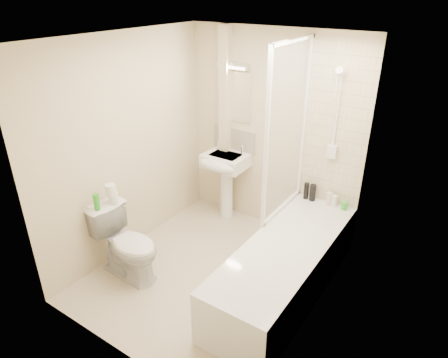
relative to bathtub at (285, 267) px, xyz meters
The scene contains 25 objects.
floor 0.83m from the bathtub, 165.07° to the right, with size 2.50×2.50×0.00m, color beige.
wall_back 1.58m from the bathtub, 125.54° to the left, with size 2.20×0.02×2.40m, color beige.
wall_left 2.07m from the bathtub, behind, with size 0.02×2.50×2.40m, color beige.
wall_right 1.00m from the bathtub, 29.74° to the right, with size 0.02×2.50×2.40m, color beige.
ceiling 2.25m from the bathtub, 165.07° to the right, with size 2.20×2.50×0.02m, color white.
tile_back 1.54m from the bathtub, 90.00° to the left, with size 0.70×0.01×1.75m, color beige.
tile_right 1.19m from the bathtub, ahead, with size 0.01×2.10×1.75m, color beige.
pipe_boxing 1.92m from the bathtub, 144.15° to the left, with size 0.12×0.12×2.40m, color beige.
splashback 1.80m from the bathtub, 140.69° to the left, with size 0.60×0.01×0.30m, color beige.
mirror 2.09m from the bathtub, 140.74° to the left, with size 0.46×0.01×0.60m, color white.
strip_light 2.32m from the bathtub, 141.37° to the left, with size 0.42×0.07×0.07m, color silver.
bathtub is the anchor object (origin of this frame).
shower_screen 1.35m from the bathtub, 120.33° to the left, with size 0.04×0.92×1.80m.
shower_fixture 1.60m from the bathtub, 90.10° to the left, with size 0.10×0.16×0.99m.
pedestal_sink 1.57m from the bathtub, 147.36° to the left, with size 0.53×0.49×1.02m.
bottle_black_a 1.05m from the bathtub, 103.17° to the left, with size 0.06×0.06×0.20m, color black.
bottle_white_a 1.03m from the bathtub, 98.63° to the left, with size 0.06×0.06×0.14m, color silver.
bottle_black_b 1.04m from the bathtub, 98.61° to the left, with size 0.07×0.07×0.20m, color black.
bottle_cream 1.02m from the bathtub, 86.86° to the left, with size 0.06×0.06×0.15m, color beige.
bottle_white_b 1.02m from the bathtub, 83.33° to the left, with size 0.06×0.06×0.14m, color white.
bottle_green 1.03m from the bathtub, 76.52° to the left, with size 0.07×0.07×0.09m, color green.
toilet 1.62m from the bathtub, 155.22° to the right, with size 0.78×0.48×0.77m, color white.
toilet_roll_lower 1.87m from the bathtub, 160.49° to the right, with size 0.10×0.10×0.11m, color white.
toilet_roll_upper 1.91m from the bathtub, 159.62° to the right, with size 0.10×0.10×0.10m, color white.
green_bottle 1.97m from the bathtub, 155.39° to the right, with size 0.06×0.06×0.17m, color green.
Camera 1 is at (2.00, -2.75, 2.79)m, focal length 32.00 mm.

